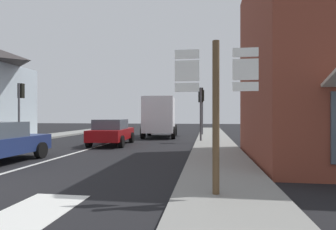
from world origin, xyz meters
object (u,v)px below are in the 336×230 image
route_sign_post (216,105)px  traffic_light_near_right (201,102)px  delivery_truck (160,116)px  sedan_far (112,132)px  traffic_light_far_right (202,102)px  traffic_light_near_left (20,99)px

route_sign_post → traffic_light_near_right: (-0.57, 11.76, 0.62)m
route_sign_post → traffic_light_near_right: bearing=92.8°
delivery_truck → route_sign_post: size_ratio=1.61×
route_sign_post → delivery_truck: bearing=103.7°
sedan_far → traffic_light_far_right: (5.04, 7.71, 2.04)m
delivery_truck → route_sign_post: (3.79, -15.54, 0.26)m
delivery_truck → sedan_far: bearing=-107.3°
sedan_far → traffic_light_far_right: size_ratio=1.14×
delivery_truck → traffic_light_far_right: bearing=30.0°
delivery_truck → traffic_light_far_right: 3.89m
route_sign_post → traffic_light_near_left: (-11.61, 10.08, 0.81)m
delivery_truck → route_sign_post: 16.00m
traffic_light_near_right → traffic_light_far_right: traffic_light_far_right is taller
traffic_light_near_right → sedan_far: bearing=-157.8°
traffic_light_near_right → traffic_light_far_right: bearing=90.0°
delivery_truck → traffic_light_far_right: (3.22, 1.86, 1.15)m
route_sign_post → traffic_light_near_left: 15.39m
traffic_light_near_left → traffic_light_far_right: traffic_light_far_right is taller
route_sign_post → traffic_light_near_right: 11.79m
traffic_light_near_left → traffic_light_far_right: size_ratio=0.97×
delivery_truck → traffic_light_far_right: traffic_light_far_right is taller
traffic_light_near_right → traffic_light_near_left: bearing=-171.4°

